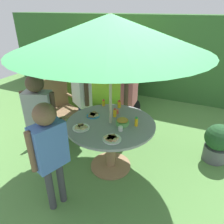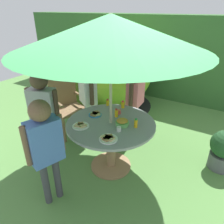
{
  "view_description": "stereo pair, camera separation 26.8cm",
  "coord_description": "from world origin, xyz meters",
  "px_view_note": "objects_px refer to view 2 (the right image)",
  "views": [
    {
      "loc": [
        1.01,
        -2.2,
        2.12
      ],
      "look_at": [
        0.03,
        -0.02,
        0.91
      ],
      "focal_mm": 33.68,
      "sensor_mm": 36.0,
      "label": 1
    },
    {
      "loc": [
        1.25,
        -2.08,
        2.12
      ],
      "look_at": [
        0.03,
        -0.02,
        0.91
      ],
      "focal_mm": 33.68,
      "sensor_mm": 36.0,
      "label": 2
    }
  ],
  "objects_px": {
    "wooden_chair": "(67,102)",
    "dome_tent": "(111,70)",
    "potted_plant": "(224,149)",
    "child_in_pink_shirt": "(136,90)",
    "juice_bottle_far_right": "(123,105)",
    "plate_near_left": "(108,138)",
    "cup_far": "(119,112)",
    "juice_bottle_center_back": "(108,103)",
    "cup_near": "(119,129)",
    "juice_bottle_far_left": "(136,123)",
    "patio_umbrella": "(111,33)",
    "child_in_grey_shirt": "(43,107)",
    "child_in_white_shirt": "(87,88)",
    "garden_table": "(111,134)",
    "plate_near_right": "(95,114)",
    "juice_bottle_center_front": "(116,113)",
    "child_in_blue_shirt": "(45,142)",
    "plate_front_edge": "(81,126)",
    "snack_bowl": "(122,122)"
  },
  "relations": [
    {
      "from": "wooden_chair",
      "to": "dome_tent",
      "type": "distance_m",
      "value": 1.45
    },
    {
      "from": "child_in_pink_shirt",
      "to": "child_in_white_shirt",
      "type": "bearing_deg",
      "value": -66.71
    },
    {
      "from": "child_in_white_shirt",
      "to": "plate_near_right",
      "type": "height_order",
      "value": "child_in_white_shirt"
    },
    {
      "from": "garden_table",
      "to": "snack_bowl",
      "type": "height_order",
      "value": "snack_bowl"
    },
    {
      "from": "potted_plant",
      "to": "juice_bottle_far_left",
      "type": "bearing_deg",
      "value": -144.84
    },
    {
      "from": "dome_tent",
      "to": "juice_bottle_far_right",
      "type": "bearing_deg",
      "value": -39.2
    },
    {
      "from": "child_in_pink_shirt",
      "to": "child_in_grey_shirt",
      "type": "xyz_separation_m",
      "value": [
        -0.84,
        -1.21,
        -0.02
      ]
    },
    {
      "from": "plate_near_right",
      "to": "juice_bottle_center_front",
      "type": "bearing_deg",
      "value": 21.2
    },
    {
      "from": "juice_bottle_far_left",
      "to": "cup_far",
      "type": "xyz_separation_m",
      "value": [
        -0.37,
        0.22,
        -0.03
      ]
    },
    {
      "from": "patio_umbrella",
      "to": "dome_tent",
      "type": "bearing_deg",
      "value": 121.16
    },
    {
      "from": "child_in_pink_shirt",
      "to": "child_in_blue_shirt",
      "type": "height_order",
      "value": "child_in_pink_shirt"
    },
    {
      "from": "wooden_chair",
      "to": "child_in_grey_shirt",
      "type": "distance_m",
      "value": 0.89
    },
    {
      "from": "child_in_pink_shirt",
      "to": "juice_bottle_far_right",
      "type": "xyz_separation_m",
      "value": [
        -0.01,
        -0.42,
        -0.1
      ]
    },
    {
      "from": "plate_front_edge",
      "to": "dome_tent",
      "type": "bearing_deg",
      "value": 111.63
    },
    {
      "from": "child_in_blue_shirt",
      "to": "child_in_pink_shirt",
      "type": "bearing_deg",
      "value": 11.59
    },
    {
      "from": "plate_near_left",
      "to": "cup_far",
      "type": "xyz_separation_m",
      "value": [
        -0.21,
        0.63,
        0.01
      ]
    },
    {
      "from": "plate_near_left",
      "to": "juice_bottle_far_left",
      "type": "height_order",
      "value": "juice_bottle_far_left"
    },
    {
      "from": "child_in_white_shirt",
      "to": "juice_bottle_center_back",
      "type": "relative_size",
      "value": 13.71
    },
    {
      "from": "child_in_grey_shirt",
      "to": "cup_far",
      "type": "distance_m",
      "value": 1.06
    },
    {
      "from": "potted_plant",
      "to": "plate_near_right",
      "type": "xyz_separation_m",
      "value": [
        -1.68,
        -0.72,
        0.44
      ]
    },
    {
      "from": "cup_far",
      "to": "wooden_chair",
      "type": "bearing_deg",
      "value": 170.94
    },
    {
      "from": "patio_umbrella",
      "to": "potted_plant",
      "type": "bearing_deg",
      "value": 29.9
    },
    {
      "from": "potted_plant",
      "to": "child_in_grey_shirt",
      "type": "bearing_deg",
      "value": -154.19
    },
    {
      "from": "child_in_pink_shirt",
      "to": "juice_bottle_far_right",
      "type": "relative_size",
      "value": 12.13
    },
    {
      "from": "garden_table",
      "to": "cup_near",
      "type": "bearing_deg",
      "value": -34.32
    },
    {
      "from": "potted_plant",
      "to": "garden_table",
      "type": "bearing_deg",
      "value": -150.1
    },
    {
      "from": "child_in_white_shirt",
      "to": "juice_bottle_center_front",
      "type": "xyz_separation_m",
      "value": [
        0.75,
        -0.36,
        -0.11
      ]
    },
    {
      "from": "wooden_chair",
      "to": "dome_tent",
      "type": "xyz_separation_m",
      "value": [
        0.06,
        1.43,
        0.25
      ]
    },
    {
      "from": "child_in_pink_shirt",
      "to": "cup_far",
      "type": "height_order",
      "value": "child_in_pink_shirt"
    },
    {
      "from": "child_in_white_shirt",
      "to": "plate_near_left",
      "type": "xyz_separation_m",
      "value": [
        0.95,
        -0.89,
        -0.16
      ]
    },
    {
      "from": "garden_table",
      "to": "plate_near_right",
      "type": "xyz_separation_m",
      "value": [
        -0.3,
        0.07,
        0.2
      ]
    },
    {
      "from": "potted_plant",
      "to": "cup_far",
      "type": "height_order",
      "value": "cup_far"
    },
    {
      "from": "dome_tent",
      "to": "cup_near",
      "type": "relative_size",
      "value": 40.38
    },
    {
      "from": "juice_bottle_far_right",
      "to": "juice_bottle_far_left",
      "type": "bearing_deg",
      "value": -45.71
    },
    {
      "from": "plate_near_right",
      "to": "plate_near_left",
      "type": "bearing_deg",
      "value": -41.73
    },
    {
      "from": "child_in_white_shirt",
      "to": "juice_bottle_far_left",
      "type": "height_order",
      "value": "child_in_white_shirt"
    },
    {
      "from": "child_in_pink_shirt",
      "to": "plate_front_edge",
      "type": "relative_size",
      "value": 6.46
    },
    {
      "from": "juice_bottle_center_back",
      "to": "cup_near",
      "type": "xyz_separation_m",
      "value": [
        0.52,
        -0.57,
        -0.02
      ]
    },
    {
      "from": "child_in_blue_shirt",
      "to": "plate_near_left",
      "type": "relative_size",
      "value": 6.0
    },
    {
      "from": "potted_plant",
      "to": "child_in_pink_shirt",
      "type": "relative_size",
      "value": 0.43
    },
    {
      "from": "child_in_pink_shirt",
      "to": "plate_near_left",
      "type": "xyz_separation_m",
      "value": [
        0.24,
        -1.26,
        -0.14
      ]
    },
    {
      "from": "snack_bowl",
      "to": "plate_front_edge",
      "type": "xyz_separation_m",
      "value": [
        -0.44,
        -0.3,
        -0.03
      ]
    },
    {
      "from": "patio_umbrella",
      "to": "snack_bowl",
      "type": "xyz_separation_m",
      "value": [
        0.16,
        0.02,
        -1.08
      ]
    },
    {
      "from": "plate_front_edge",
      "to": "juice_bottle_center_front",
      "type": "relative_size",
      "value": 1.76
    },
    {
      "from": "child_in_pink_shirt",
      "to": "cup_far",
      "type": "xyz_separation_m",
      "value": [
        0.03,
        -0.62,
        -0.13
      ]
    },
    {
      "from": "plate_front_edge",
      "to": "juice_bottle_far_right",
      "type": "relative_size",
      "value": 1.88
    },
    {
      "from": "juice_bottle_center_front",
      "to": "child_in_pink_shirt",
      "type": "bearing_deg",
      "value": 93.86
    },
    {
      "from": "juice_bottle_far_left",
      "to": "juice_bottle_center_front",
      "type": "relative_size",
      "value": 1.02
    },
    {
      "from": "juice_bottle_center_front",
      "to": "child_in_blue_shirt",
      "type": "bearing_deg",
      "value": -105.01
    },
    {
      "from": "snack_bowl",
      "to": "juice_bottle_center_back",
      "type": "height_order",
      "value": "juice_bottle_center_back"
    }
  ]
}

